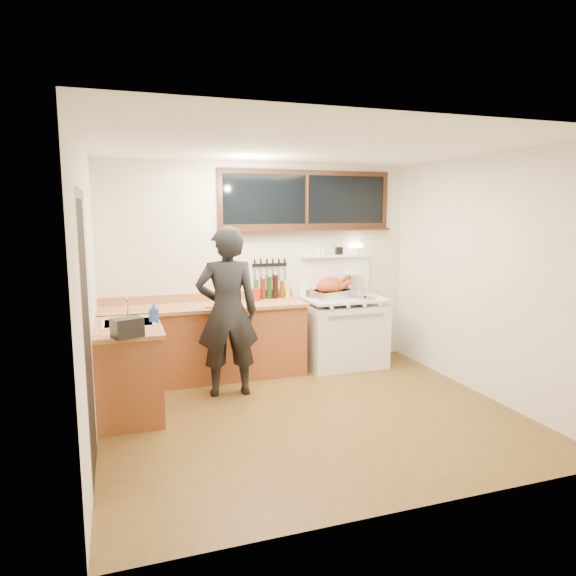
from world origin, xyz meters
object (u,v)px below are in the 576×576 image
object	(u,v)px
vintage_stove	(343,330)
roast_turkey	(331,289)
cutting_board	(223,302)
man	(227,312)

from	to	relation	value
vintage_stove	roast_turkey	size ratio (longest dim) A/B	2.67
cutting_board	man	bearing A→B (deg)	-96.50
vintage_stove	man	distance (m)	1.81
cutting_board	roast_turkey	world-z (taller)	roast_turkey
cutting_board	roast_turkey	distance (m)	1.44
vintage_stove	cutting_board	world-z (taller)	vintage_stove
man	cutting_board	distance (m)	0.48
man	roast_turkey	distance (m)	1.61
roast_turkey	vintage_stove	bearing A→B (deg)	-15.97
man	vintage_stove	bearing A→B (deg)	19.26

